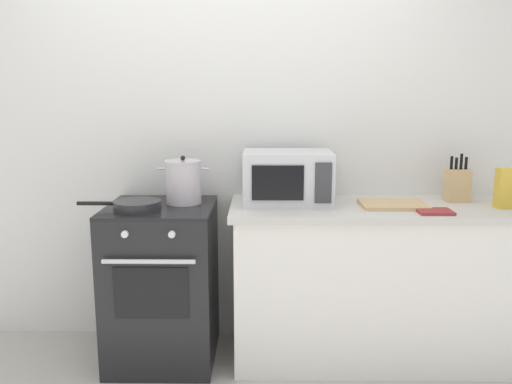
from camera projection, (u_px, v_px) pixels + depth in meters
name	position (u px, v px, depth m)	size (l,w,h in m)	color
back_wall	(274.00, 141.00, 3.26)	(4.40, 0.10, 2.50)	silver
lower_cabinet_right	(377.00, 286.00, 3.06)	(1.64, 0.56, 0.88)	white
countertop_right	(381.00, 209.00, 2.97)	(1.70, 0.60, 0.04)	beige
stove	(162.00, 283.00, 3.05)	(0.60, 0.64, 0.92)	black
stock_pot	(183.00, 182.00, 3.01)	(0.29, 0.21, 0.28)	silver
frying_pan	(136.00, 205.00, 2.86)	(0.46, 0.26, 0.05)	#28282B
microwave	(287.00, 177.00, 3.00)	(0.50, 0.37, 0.30)	silver
cutting_board	(393.00, 205.00, 2.95)	(0.36, 0.26, 0.02)	tan
knife_block	(457.00, 185.00, 3.06)	(0.13, 0.10, 0.28)	tan
pasta_box	(504.00, 188.00, 2.89)	(0.08, 0.08, 0.22)	gold
oven_mitt	(435.00, 211.00, 2.79)	(0.18, 0.14, 0.02)	#993333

